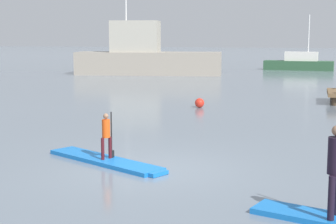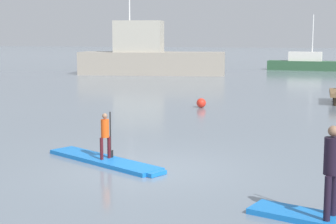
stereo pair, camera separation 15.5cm
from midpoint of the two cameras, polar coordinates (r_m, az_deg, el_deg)
name	(u,v)px [view 1 (the left image)]	position (r m, az deg, el deg)	size (l,w,h in m)	color
ground_plane	(153,169)	(12.61, -1.99, -6.03)	(240.00, 240.00, 0.00)	slate
paddleboard_near	(106,161)	(13.23, -6.92, -5.18)	(3.55, 2.27, 0.10)	blue
paddler_child_solo	(106,133)	(13.09, -6.90, -2.28)	(0.27, 0.36, 1.14)	#4C1419
paddler_adult	(336,165)	(9.21, 16.96, -5.43)	(0.35, 0.48, 1.55)	black
fishing_boat_white_large	(145,56)	(42.35, -2.54, 5.98)	(11.65, 4.62, 10.22)	#9E9384
fishing_boat_green_midground	(299,63)	(48.92, 13.69, 5.06)	(6.08, 1.99, 4.84)	#2D5638
mooring_buoy_near	(200,103)	(23.04, 3.19, 0.98)	(0.41, 0.41, 0.41)	red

